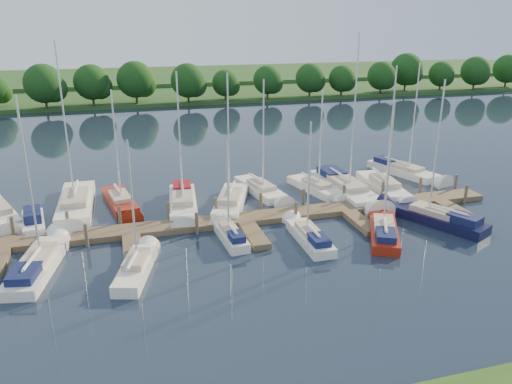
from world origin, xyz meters
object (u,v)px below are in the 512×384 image
object	(u,v)px
sailboat_n_5	(230,205)
dock	(245,223)
motorboat	(34,223)
sailboat_s_2	(230,236)

from	to	relation	value
sailboat_n_5	dock	bearing A→B (deg)	115.55
dock	sailboat_n_5	bearing A→B (deg)	94.36
motorboat	sailboat_s_2	bearing A→B (deg)	147.25
motorboat	sailboat_s_2	size ratio (longest dim) A/B	0.71
dock	sailboat_s_2	size ratio (longest dim) A/B	5.64
motorboat	dock	bearing A→B (deg)	157.42
dock	sailboat_n_5	xyz separation A→B (m)	(-0.28, 3.62, 0.08)
dock	motorboat	bearing A→B (deg)	165.78
sailboat_s_2	dock	bearing A→B (deg)	49.52
dock	sailboat_s_2	xyz separation A→B (m)	(-1.63, -2.17, 0.11)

